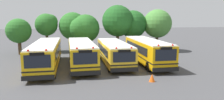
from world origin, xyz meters
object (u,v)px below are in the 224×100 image
Objects in this scene: tree_1 at (47,24)px; school_bus_1 at (81,53)px; tree_5 at (133,24)px; tree_0 at (19,31)px; school_bus_0 at (46,54)px; traffic_cone at (152,78)px; tree_6 at (157,24)px; school_bus_3 at (147,50)px; tree_4 at (119,21)px; tree_3 at (84,28)px; tree_2 at (73,26)px; school_bus_2 at (114,52)px.

school_bus_1 is at bearing -66.10° from tree_1.
tree_0 is at bearing -178.93° from tree_5.
traffic_cone is (8.93, -6.57, -1.12)m from school_bus_0.
school_bus_0 is 17.86m from tree_6.
tree_4 reaches higher than school_bus_3.
school_bus_1 is at bearing -177.08° from school_bus_0.
school_bus_3 is 17.79m from tree_0.
tree_1 is 8.92× the size of traffic_cone.
tree_3 is at bearing -97.02° from school_bus_1.
tree_5 reaches higher than tree_2.
tree_1 reaches higher than traffic_cone.
tree_2 is at bearing 109.60° from traffic_cone.
tree_5 is (7.47, 0.29, 0.54)m from tree_3.
traffic_cone is at bearing 104.18° from school_bus_2.
tree_5 reaches higher than school_bus_3.
tree_3 is at bearing -177.79° from tree_5.
school_bus_2 is 11.80m from tree_6.
school_bus_2 is 3.75m from school_bus_3.
tree_2 is (-4.34, 9.96, 2.56)m from school_bus_2.
tree_1 is at bearing 172.79° from tree_6.
school_bus_1 is 1.67× the size of tree_5.
tree_6 is at bearing 65.81° from traffic_cone.
tree_6 is at bearing -7.21° from tree_1.
school_bus_1 reaches higher than school_bus_2.
tree_6 reaches higher than tree_5.
tree_4 is 10.85× the size of traffic_cone.
tree_3 is at bearing 0.12° from tree_0.
tree_0 is 20.59m from traffic_cone.
tree_1 is 5.62m from tree_3.
tree_3 is at bearing -51.31° from school_bus_3.
school_bus_2 is 1.98× the size of tree_0.
tree_4 is 1.09× the size of tree_6.
school_bus_0 is at bearing 4.22° from school_bus_2.
traffic_cone is (-2.98, -15.58, -3.79)m from tree_5.
tree_2 is at bearing 132.41° from tree_3.
tree_4 is at bearing -16.46° from tree_2.
tree_0 is 0.72× the size of tree_4.
tree_2 reaches higher than school_bus_0.
school_bus_3 is at bearing 175.91° from school_bus_2.
school_bus_3 is at bearing -51.81° from tree_2.
tree_1 is at bearing 169.72° from tree_4.
tree_3 is at bearing 177.15° from tree_4.
school_bus_0 is 1.08× the size of school_bus_1.
school_bus_0 is 13.15m from tree_4.
school_bus_1 is 2.08× the size of tree_0.
tree_5 is at bearing -134.70° from school_bus_1.
tree_6 reaches higher than school_bus_3.
school_bus_0 is at bearing -116.96° from tree_3.
school_bus_3 is (3.73, -0.30, 0.12)m from school_bus_2.
tree_2 reaches higher than school_bus_2.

